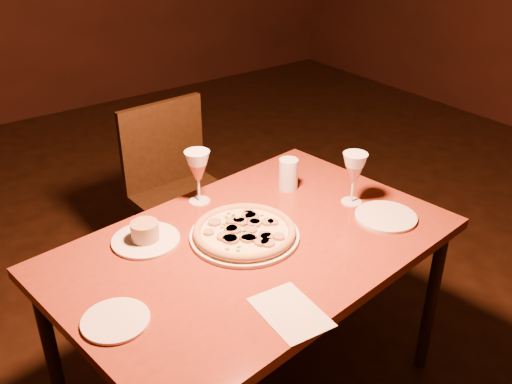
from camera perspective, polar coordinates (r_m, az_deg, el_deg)
floor at (r=2.35m, az=6.17°, el=-18.09°), size 7.00×7.00×0.00m
dining_table at (r=1.88m, az=-0.24°, el=-6.56°), size 1.37×0.97×0.68m
chair_far at (r=2.60m, az=-7.63°, el=0.37°), size 0.43×0.43×0.86m
pizza_plate at (r=1.86m, az=-1.16°, el=-4.02°), size 0.36×0.36×0.04m
ramekin_saucer at (r=1.87m, az=-11.01°, el=-4.29°), size 0.22×0.22×0.07m
wine_glass_far at (r=2.03m, az=-5.80°, el=1.48°), size 0.09×0.09×0.20m
wine_glass_right at (r=2.05m, az=9.72°, el=1.33°), size 0.09×0.09×0.19m
water_tumbler at (r=2.14m, az=3.26°, el=1.79°), size 0.07×0.07×0.12m
side_plate_left at (r=1.58m, az=-13.87°, el=-12.37°), size 0.18×0.18×0.01m
side_plate_near at (r=2.02m, az=12.85°, el=-2.42°), size 0.21×0.21×0.01m
menu_card at (r=1.57m, az=3.47°, el=-11.90°), size 0.17×0.23×0.00m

